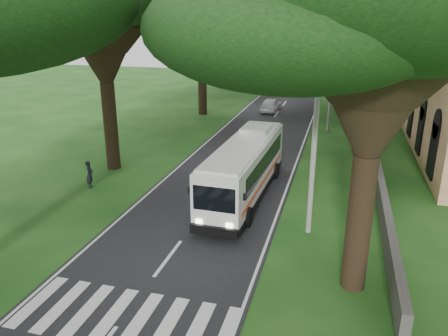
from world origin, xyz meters
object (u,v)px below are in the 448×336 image
pole_near (314,147)px  pole_far (337,62)px  distant_car_c (319,78)px  pedestrian (90,174)px  pole_mid (331,84)px  distant_car_b (291,83)px  distant_car_a (271,105)px  coach_bus (245,167)px

pole_near → pole_far: bearing=90.0°
distant_car_c → pedestrian: pedestrian is taller
pole_mid → distant_car_b: size_ratio=1.74×
distant_car_a → pedestrian: 25.49m
distant_car_c → pole_near: bearing=106.6°
distant_car_a → distant_car_c: distant_car_a is taller
pole_mid → distant_car_a: pole_mid is taller
distant_car_b → pedestrian: (-6.73, -41.69, 0.05)m
distant_car_b → distant_car_c: size_ratio=0.96×
coach_bus → pole_mid: bearing=78.7°
pole_near → distant_car_c: (-2.82, 50.85, -3.46)m
pole_far → distant_car_c: bearing=104.5°
pole_near → coach_bus: pole_near is taller
pedestrian → pole_mid: bearing=-53.4°
coach_bus → distant_car_c: size_ratio=2.29×
pole_mid → pedestrian: size_ratio=4.75×
pole_far → pedestrian: bearing=-109.1°
pole_far → pedestrian: 40.01m
pole_near → pole_mid: size_ratio=1.00×
distant_car_c → pedestrian: bearing=91.5°
coach_bus → distant_car_b: coach_bus is taller
pole_near → distant_car_b: pole_near is taller
pole_mid → coach_bus: size_ratio=0.73×
pedestrian → distant_car_a: bearing=-32.4°
distant_car_a → distant_car_c: bearing=-96.8°
pole_far → coach_bus: size_ratio=0.73×
pole_near → pedestrian: 13.65m
pole_near → pole_far: 40.00m
distant_car_b → pedestrian: bearing=-104.7°
distant_car_a → pedestrian: pedestrian is taller
pole_mid → coach_bus: (-3.89, -16.51, -2.46)m
coach_bus → distant_car_b: bearing=95.4°
distant_car_b → pedestrian: 42.23m
coach_bus → pedestrian: size_ratio=6.49×
pole_near → pole_far: size_ratio=1.00×
coach_bus → distant_car_b: size_ratio=2.38×
distant_car_a → pedestrian: size_ratio=2.60×
coach_bus → distant_car_c: 47.38m
pole_far → distant_car_a: (-6.30, -13.10, -3.41)m
distant_car_a → distant_car_b: distant_car_b is taller
pole_far → distant_car_a: size_ratio=1.83×
pole_near → distant_car_c: bearing=93.2°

